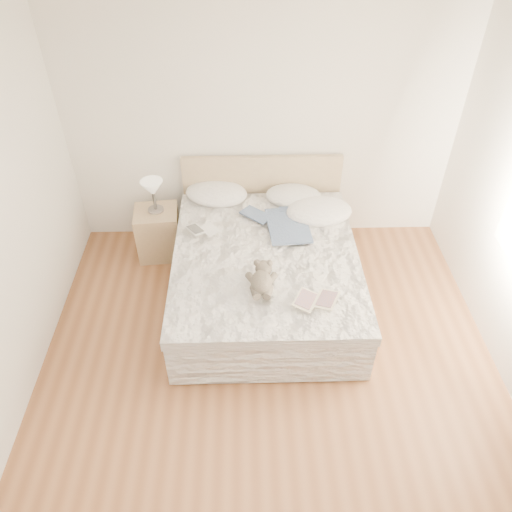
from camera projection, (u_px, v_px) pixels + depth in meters
name	position (u px, v px, depth m)	size (l,w,h in m)	color
floor	(270.00, 394.00, 4.17)	(4.00, 4.50, 0.00)	brown
ceiling	(281.00, 72.00, 2.41)	(4.00, 4.50, 0.00)	white
wall_back	(262.00, 123.00, 5.00)	(4.00, 0.02, 2.70)	white
bed	(265.00, 271.00, 4.88)	(1.72, 2.14, 1.00)	tan
nightstand	(158.00, 233.00, 5.37)	(0.45, 0.40, 0.56)	#9F8660
table_lamp	(153.00, 190.00, 5.04)	(0.28, 0.28, 0.36)	#4E4843
pillow_left	(216.00, 193.00, 5.31)	(0.66, 0.46, 0.20)	white
pillow_middle	(294.00, 196.00, 5.27)	(0.59, 0.42, 0.18)	white
pillow_right	(319.00, 211.00, 5.06)	(0.67, 0.47, 0.20)	white
blouse	(288.00, 225.00, 4.90)	(0.62, 0.67, 0.02)	#374869
photo_book	(202.00, 230.00, 4.84)	(0.28, 0.19, 0.02)	white
childrens_book	(316.00, 300.00, 4.12)	(0.35, 0.24, 0.02)	#F0E6BF
teddy_bear	(261.00, 288.00, 4.20)	(0.24, 0.34, 0.18)	brown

